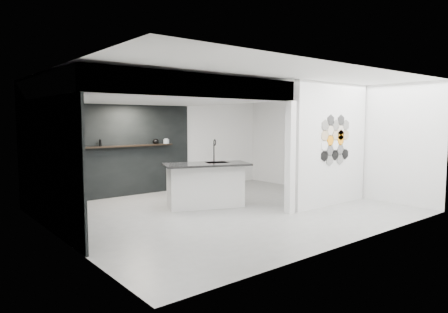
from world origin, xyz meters
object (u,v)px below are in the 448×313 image
Objects in this scene: partition_panel at (331,144)px; bottle_dark at (100,143)px; kitchen_island at (206,184)px; utensil_cup at (80,145)px; wall_basin at (62,182)px; kettle at (156,141)px; glass_bowl at (166,141)px; stockpot at (74,144)px; glass_vase at (166,141)px.

partition_panel reaches higher than bottle_dark.
kitchen_island is 19.48× the size of utensil_cup.
partition_panel is at bearing -41.14° from utensil_cup.
partition_panel is at bearing -12.32° from kitchen_island.
kettle is (3.07, 2.07, 0.54)m from wall_basin.
utensil_cup is at bearing 180.00° from glass_bowl.
partition_panel is 5.97m from stockpot.
stockpot is at bearing 66.08° from wall_basin.
partition_panel is 1.36× the size of kitchen_island.
kitchen_island is at bearing -3.58° from wall_basin.
glass_vase reaches higher than utensil_cup.
glass_vase is at bearing 0.00° from utensil_cup.
stockpot is at bearing 180.00° from glass_bowl.
kettle is at bearing 33.91° from wall_basin.
kettle is 0.32m from glass_vase.
kettle reaches higher than glass_vase.
partition_panel is 20.04× the size of glass_vase.
kettle is (2.16, 0.00, -0.01)m from stockpot.
glass_vase is at bearing 31.35° from wall_basin.
kitchen_island is at bearing -48.19° from utensil_cup.
partition_panel reaches higher than kitchen_island.
utensil_cup is at bearing 162.03° from kettle.
kitchen_island is at bearing -98.34° from glass_bowl.
stockpot reaches higher than kettle.
glass_bowl is (0.32, 0.00, -0.01)m from kettle.
kitchen_island reaches higher than stockpot.
utensil_cup is at bearing 180.00° from bottle_dark.
stockpot is 1.18× the size of bottle_dark.
partition_panel reaches higher than glass_bowl.
partition_panel is at bearing -76.20° from kettle.
kitchen_island is at bearing -46.47° from stockpot.
glass_bowl is 1.84m from bottle_dark.
kitchen_island is at bearing -98.34° from glass_vase.
stockpot is 1.18× the size of kettle.
glass_vase is (-2.08, 3.87, -0.01)m from partition_panel.
wall_basin is 4.29× the size of glass_vase.
bottle_dark is (0.63, 0.00, 0.00)m from stockpot.
stockpot is 2.16m from kettle.
kettle is (0.01, 2.26, 0.88)m from kitchen_island.
kitchen_island is 12.27× the size of kettle.
partition_panel is 14.12× the size of stockpot.
bottle_dark is at bearing 162.03° from kettle.
glass_vase reaches higher than wall_basin.
kettle reaches higher than wall_basin.
kitchen_island is 12.25× the size of bottle_dark.
wall_basin is 2.64m from bottle_dark.
partition_panel is 5.87m from utensil_cup.
partition_panel is 4.55m from kettle.
wall_basin is 3.03× the size of stockpot.
glass_bowl is 0.95× the size of bottle_dark.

